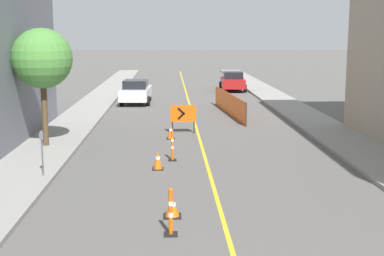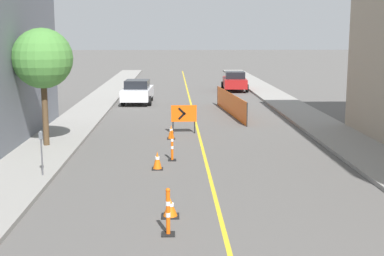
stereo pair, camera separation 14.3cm
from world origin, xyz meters
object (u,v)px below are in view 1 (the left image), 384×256
object	(u,v)px
traffic_cone_second	(172,208)
arrow_barricade_primary	(183,114)
delineator_post_rear	(172,148)
street_tree_left_near	(42,59)
parking_meter_near_curb	(42,144)
traffic_cone_fourth	(171,132)
delineator_post_front	(171,215)
parked_car_curb_mid	(233,81)
traffic_cone_third	(158,161)
parked_car_curb_near	(136,92)

from	to	relation	value
traffic_cone_second	arrow_barricade_primary	world-z (taller)	arrow_barricade_primary
traffic_cone_second	delineator_post_rear	size ratio (longest dim) A/B	0.44
arrow_barricade_primary	street_tree_left_near	xyz separation A→B (m)	(-5.69, -3.16, 2.74)
parking_meter_near_curb	arrow_barricade_primary	bearing A→B (deg)	59.23
traffic_cone_fourth	delineator_post_front	bearing A→B (deg)	-90.19
traffic_cone_fourth	parked_car_curb_mid	world-z (taller)	parked_car_curb_mid
traffic_cone_third	street_tree_left_near	bearing A→B (deg)	142.35
delineator_post_front	arrow_barricade_primary	world-z (taller)	arrow_barricade_primary
parked_car_curb_near	street_tree_left_near	xyz separation A→B (m)	(-2.81, -14.22, 2.85)
traffic_cone_fourth	traffic_cone_second	bearing A→B (deg)	-89.97
traffic_cone_third	street_tree_left_near	distance (m)	6.74
street_tree_left_near	traffic_cone_third	bearing A→B (deg)	-37.65
delineator_post_rear	arrow_barricade_primary	world-z (taller)	arrow_barricade_primary
traffic_cone_third	arrow_barricade_primary	distance (m)	6.85
arrow_barricade_primary	parked_car_curb_near	xyz separation A→B (m)	(-2.89, 11.06, -0.11)
traffic_cone_third	parking_meter_near_curb	distance (m)	3.95
parking_meter_near_curb	traffic_cone_fourth	bearing A→B (deg)	57.86
traffic_cone_second	street_tree_left_near	bearing A→B (deg)	121.08
parked_car_curb_mid	parked_car_curb_near	bearing A→B (deg)	-130.78
traffic_cone_second	traffic_cone_third	size ratio (longest dim) A/B	0.80
traffic_cone_second	arrow_barricade_primary	xyz separation A→B (m)	(0.59, 11.63, 0.66)
parked_car_curb_mid	street_tree_left_near	xyz separation A→B (m)	(-10.25, -21.97, 2.85)
traffic_cone_second	traffic_cone_fourth	world-z (taller)	traffic_cone_fourth
delineator_post_front	parked_car_curb_near	size ratio (longest dim) A/B	0.26
delineator_post_front	parked_car_curb_near	world-z (taller)	parked_car_curb_near
delineator_post_front	parking_meter_near_curb	world-z (taller)	parking_meter_near_curb
traffic_cone_third	parked_car_curb_mid	world-z (taller)	parked_car_curb_mid
traffic_cone_third	parked_car_curb_mid	bearing A→B (deg)	77.60
traffic_cone_second	parked_car_curb_mid	xyz separation A→B (m)	(5.15, 30.44, 0.55)
parked_car_curb_near	parked_car_curb_mid	world-z (taller)	same
delineator_post_front	parked_car_curb_near	bearing A→B (deg)	95.37
traffic_cone_third	delineator_post_front	bearing A→B (deg)	-86.04
delineator_post_front	delineator_post_rear	size ratio (longest dim) A/B	1.00
traffic_cone_third	parking_meter_near_curb	xyz separation A→B (m)	(-3.66, -1.19, 0.86)
traffic_cone_second	parked_car_curb_mid	size ratio (longest dim) A/B	0.11
traffic_cone_second	delineator_post_front	xyz separation A→B (m)	(-0.04, -1.26, 0.24)
traffic_cone_second	parking_meter_near_curb	distance (m)	5.62
traffic_cone_fourth	street_tree_left_near	xyz separation A→B (m)	(-5.10, -1.80, 3.33)
street_tree_left_near	parked_car_curb_near	bearing A→B (deg)	78.83
parked_car_curb_near	traffic_cone_second	bearing A→B (deg)	-81.45
delineator_post_front	arrow_barricade_primary	bearing A→B (deg)	87.19
traffic_cone_second	parking_meter_near_curb	xyz separation A→B (m)	(-4.13, 3.70, 0.92)
delineator_post_rear	parking_meter_near_curb	xyz separation A→B (m)	(-4.17, -2.47, 0.68)
street_tree_left_near	delineator_post_rear	bearing A→B (deg)	-24.04
delineator_post_front	parked_car_curb_mid	xyz separation A→B (m)	(5.19, 31.70, 0.31)
traffic_cone_third	parking_meter_near_curb	world-z (taller)	parking_meter_near_curb
traffic_cone_second	parked_car_curb_mid	bearing A→B (deg)	80.41
traffic_cone_third	delineator_post_front	world-z (taller)	delineator_post_front
traffic_cone_second	parking_meter_near_curb	bearing A→B (deg)	138.14
traffic_cone_third	arrow_barricade_primary	bearing A→B (deg)	81.06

